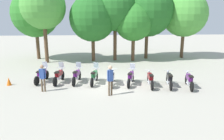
{
  "coord_description": "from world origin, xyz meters",
  "views": [
    {
      "loc": [
        -0.96,
        -13.97,
        4.55
      ],
      "look_at": [
        0.0,
        0.5,
        0.9
      ],
      "focal_mm": 34.23,
      "sensor_mm": 36.0,
      "label": 1
    }
  ],
  "objects_px": {
    "motorcycle_2": "(77,75)",
    "motorcycle_4": "(112,77)",
    "motorcycle_7": "(169,79)",
    "motorcycle_8": "(189,80)",
    "tree_3": "(115,9)",
    "tree_4": "(134,22)",
    "person_0": "(110,78)",
    "person_1": "(43,76)",
    "tree_0": "(35,14)",
    "motorcycle_1": "(59,76)",
    "tree_1": "(43,7)",
    "traffic_cone": "(9,81)",
    "tree_5": "(148,11)",
    "motorcycle_3": "(94,76)",
    "motorcycle_0": "(42,75)",
    "tree_6": "(185,14)",
    "motorcycle_6": "(150,79)",
    "motorcycle_5": "(131,77)",
    "tree_2": "(93,18)"
  },
  "relations": [
    {
      "from": "motorcycle_8",
      "to": "tree_0",
      "type": "relative_size",
      "value": 0.3
    },
    {
      "from": "motorcycle_8",
      "to": "person_0",
      "type": "xyz_separation_m",
      "value": [
        -5.25,
        -1.13,
        0.58
      ]
    },
    {
      "from": "motorcycle_6",
      "to": "tree_6",
      "type": "xyz_separation_m",
      "value": [
        6.01,
        9.9,
        4.26
      ]
    },
    {
      "from": "person_1",
      "to": "tree_5",
      "type": "relative_size",
      "value": 0.22
    },
    {
      "from": "tree_0",
      "to": "traffic_cone",
      "type": "bearing_deg",
      "value": -87.21
    },
    {
      "from": "motorcycle_4",
      "to": "tree_1",
      "type": "relative_size",
      "value": 0.29
    },
    {
      "from": "tree_1",
      "to": "motorcycle_8",
      "type": "bearing_deg",
      "value": -37.75
    },
    {
      "from": "motorcycle_4",
      "to": "motorcycle_8",
      "type": "bearing_deg",
      "value": -94.68
    },
    {
      "from": "tree_1",
      "to": "tree_6",
      "type": "xyz_separation_m",
      "value": [
        14.62,
        1.73,
        -0.68
      ]
    },
    {
      "from": "motorcycle_8",
      "to": "tree_2",
      "type": "distance_m",
      "value": 11.82
    },
    {
      "from": "motorcycle_4",
      "to": "tree_5",
      "type": "height_order",
      "value": "tree_5"
    },
    {
      "from": "motorcycle_4",
      "to": "tree_3",
      "type": "height_order",
      "value": "tree_3"
    },
    {
      "from": "motorcycle_2",
      "to": "motorcycle_4",
      "type": "distance_m",
      "value": 2.56
    },
    {
      "from": "person_1",
      "to": "tree_0",
      "type": "relative_size",
      "value": 0.23
    },
    {
      "from": "motorcycle_0",
      "to": "motorcycle_4",
      "type": "relative_size",
      "value": 0.99
    },
    {
      "from": "person_1",
      "to": "tree_2",
      "type": "distance_m",
      "value": 10.33
    },
    {
      "from": "motorcycle_5",
      "to": "traffic_cone",
      "type": "bearing_deg",
      "value": 106.07
    },
    {
      "from": "motorcycle_2",
      "to": "tree_3",
      "type": "height_order",
      "value": "tree_3"
    },
    {
      "from": "person_0",
      "to": "person_1",
      "type": "xyz_separation_m",
      "value": [
        -4.11,
        0.95,
        -0.08
      ]
    },
    {
      "from": "motorcycle_7",
      "to": "motorcycle_8",
      "type": "xyz_separation_m",
      "value": [
        1.24,
        -0.28,
        0.0
      ]
    },
    {
      "from": "traffic_cone",
      "to": "person_0",
      "type": "bearing_deg",
      "value": -19.36
    },
    {
      "from": "person_1",
      "to": "motorcycle_1",
      "type": "bearing_deg",
      "value": 160.78
    },
    {
      "from": "person_0",
      "to": "tree_1",
      "type": "xyz_separation_m",
      "value": [
        -5.85,
        9.73,
        4.36
      ]
    },
    {
      "from": "traffic_cone",
      "to": "tree_5",
      "type": "bearing_deg",
      "value": 37.81
    },
    {
      "from": "person_1",
      "to": "tree_6",
      "type": "bearing_deg",
      "value": 129.89
    },
    {
      "from": "tree_5",
      "to": "traffic_cone",
      "type": "relative_size",
      "value": 14.17
    },
    {
      "from": "motorcycle_3",
      "to": "motorcycle_1",
      "type": "bearing_deg",
      "value": 93.25
    },
    {
      "from": "motorcycle_3",
      "to": "person_1",
      "type": "bearing_deg",
      "value": 125.93
    },
    {
      "from": "tree_2",
      "to": "traffic_cone",
      "type": "distance_m",
      "value": 10.5
    },
    {
      "from": "motorcycle_1",
      "to": "tree_1",
      "type": "distance_m",
      "value": 8.87
    },
    {
      "from": "motorcycle_1",
      "to": "motorcycle_6",
      "type": "bearing_deg",
      "value": -91.69
    },
    {
      "from": "motorcycle_3",
      "to": "motorcycle_7",
      "type": "xyz_separation_m",
      "value": [
        4.97,
        -0.99,
        -0.01
      ]
    },
    {
      "from": "tree_4",
      "to": "tree_3",
      "type": "bearing_deg",
      "value": 167.01
    },
    {
      "from": "motorcycle_1",
      "to": "motorcycle_5",
      "type": "bearing_deg",
      "value": -89.12
    },
    {
      "from": "tree_1",
      "to": "tree_3",
      "type": "height_order",
      "value": "tree_1"
    },
    {
      "from": "traffic_cone",
      "to": "motorcycle_8",
      "type": "bearing_deg",
      "value": -5.93
    },
    {
      "from": "motorcycle_3",
      "to": "person_0",
      "type": "relative_size",
      "value": 1.19
    },
    {
      "from": "motorcycle_3",
      "to": "tree_1",
      "type": "xyz_separation_m",
      "value": [
        -4.89,
        7.32,
        4.93
      ]
    },
    {
      "from": "motorcycle_0",
      "to": "motorcycle_5",
      "type": "relative_size",
      "value": 1.03
    },
    {
      "from": "motorcycle_4",
      "to": "tree_5",
      "type": "distance_m",
      "value": 11.1
    },
    {
      "from": "motorcycle_8",
      "to": "tree_3",
      "type": "height_order",
      "value": "tree_3"
    },
    {
      "from": "tree_3",
      "to": "traffic_cone",
      "type": "height_order",
      "value": "tree_3"
    },
    {
      "from": "person_0",
      "to": "person_1",
      "type": "bearing_deg",
      "value": 51.54
    },
    {
      "from": "motorcycle_6",
      "to": "motorcycle_8",
      "type": "relative_size",
      "value": 1.01
    },
    {
      "from": "person_0",
      "to": "tree_5",
      "type": "distance_m",
      "value": 12.78
    },
    {
      "from": "motorcycle_0",
      "to": "tree_6",
      "type": "bearing_deg",
      "value": -46.43
    },
    {
      "from": "motorcycle_2",
      "to": "motorcycle_5",
      "type": "relative_size",
      "value": 1.03
    },
    {
      "from": "tree_3",
      "to": "tree_4",
      "type": "bearing_deg",
      "value": -12.99
    },
    {
      "from": "tree_0",
      "to": "tree_6",
      "type": "bearing_deg",
      "value": -1.11
    },
    {
      "from": "motorcycle_0",
      "to": "traffic_cone",
      "type": "bearing_deg",
      "value": 118.16
    }
  ]
}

